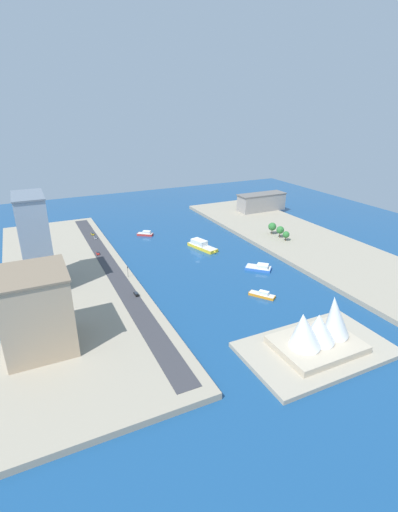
% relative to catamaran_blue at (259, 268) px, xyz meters
% --- Properties ---
extents(ground_plane, '(440.00, 440.00, 0.00)m').
position_rel_catamaran_blue_xyz_m(ground_plane, '(26.81, -33.15, -1.38)').
color(ground_plane, navy).
extents(quay_west, '(70.00, 240.00, 2.80)m').
position_rel_catamaran_blue_xyz_m(quay_west, '(-56.04, -33.15, 0.02)').
color(quay_west, '#9E937F').
rests_on(quay_west, ground_plane).
extents(quay_east, '(70.00, 240.00, 2.80)m').
position_rel_catamaran_blue_xyz_m(quay_east, '(109.65, -33.15, 0.02)').
color(quay_east, '#9E937F').
rests_on(quay_east, ground_plane).
extents(peninsula_point, '(62.16, 37.47, 2.00)m').
position_rel_catamaran_blue_xyz_m(peninsula_point, '(26.05, 79.84, -0.38)').
color(peninsula_point, '#A89E89').
rests_on(peninsula_point, ground_plane).
extents(road_strip, '(9.80, 228.00, 0.15)m').
position_rel_catamaran_blue_xyz_m(road_strip, '(84.27, -33.15, 1.49)').
color(road_strip, '#38383D').
rests_on(road_strip, quay_east).
extents(catamaran_blue, '(16.65, 16.57, 3.84)m').
position_rel_catamaran_blue_xyz_m(catamaran_blue, '(0.00, 0.00, 0.00)').
color(catamaran_blue, blue).
rests_on(catamaran_blue, ground_plane).
extents(water_taxi_orange, '(11.62, 13.98, 3.42)m').
position_rel_catamaran_blue_xyz_m(water_taxi_orange, '(18.72, 30.17, -0.24)').
color(water_taxi_orange, orange).
rests_on(water_taxi_orange, ground_plane).
extents(ferry_yellow_fast, '(14.16, 26.51, 5.77)m').
position_rel_catamaran_blue_xyz_m(ferry_yellow_fast, '(16.29, -49.22, 0.84)').
color(ferry_yellow_fast, yellow).
rests_on(ferry_yellow_fast, ground_plane).
extents(tugboat_red, '(12.60, 11.05, 3.79)m').
position_rel_catamaran_blue_xyz_m(tugboat_red, '(43.63, -93.82, 0.04)').
color(tugboat_red, red).
rests_on(tugboat_red, ground_plane).
extents(tower_tall_glass, '(14.97, 27.91, 51.30)m').
position_rel_catamaran_blue_xyz_m(tower_tall_glass, '(123.87, -27.49, 27.10)').
color(tower_tall_glass, '#8C9EB2').
rests_on(tower_tall_glass, quay_east).
extents(carpark_squat_concrete, '(46.22, 16.01, 15.82)m').
position_rel_catamaran_blue_xyz_m(carpark_squat_concrete, '(-75.79, -109.17, 9.36)').
color(carpark_squat_concrete, gray).
rests_on(carpark_squat_concrete, quay_west).
extents(apartment_midrise_tan, '(27.00, 28.41, 33.80)m').
position_rel_catamaran_blue_xyz_m(apartment_midrise_tan, '(128.50, 31.00, 18.35)').
color(apartment_midrise_tan, tan).
rests_on(apartment_midrise_tan, quay_east).
extents(suv_black, '(1.87, 4.61, 1.55)m').
position_rel_catamaran_blue_xyz_m(suv_black, '(80.62, 4.76, 2.32)').
color(suv_black, black).
rests_on(suv_black, road_strip).
extents(sedan_silver, '(1.98, 4.50, 1.52)m').
position_rel_catamaran_blue_xyz_m(sedan_silver, '(82.09, -94.88, 2.32)').
color(sedan_silver, black).
rests_on(sedan_silver, road_strip).
extents(pickup_red, '(2.04, 4.64, 1.66)m').
position_rel_catamaran_blue_xyz_m(pickup_red, '(87.10, -62.23, 2.38)').
color(pickup_red, black).
rests_on(pickup_red, road_strip).
extents(taxi_yellow_cab, '(1.90, 4.89, 1.56)m').
position_rel_catamaran_blue_xyz_m(taxi_yellow_cab, '(82.37, -104.92, 2.32)').
color(taxi_yellow_cab, black).
rests_on(taxi_yellow_cab, road_strip).
extents(traffic_light_waterfront, '(0.36, 0.36, 6.50)m').
position_rel_catamaran_blue_xyz_m(traffic_light_waterfront, '(78.34, -19.22, 5.76)').
color(traffic_light_waterfront, black).
rests_on(traffic_light_waterfront, quay_east).
extents(opera_landmark, '(34.94, 25.70, 23.51)m').
position_rel_catamaran_blue_xyz_m(opera_landmark, '(26.48, 79.84, 9.05)').
color(opera_landmark, '#BCAD93').
rests_on(opera_landmark, peninsula_point).
extents(park_tree_cluster, '(6.48, 22.31, 9.19)m').
position_rel_catamaran_blue_xyz_m(park_tree_cluster, '(-43.14, -39.53, 7.17)').
color(park_tree_cluster, brown).
rests_on(park_tree_cluster, quay_west).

